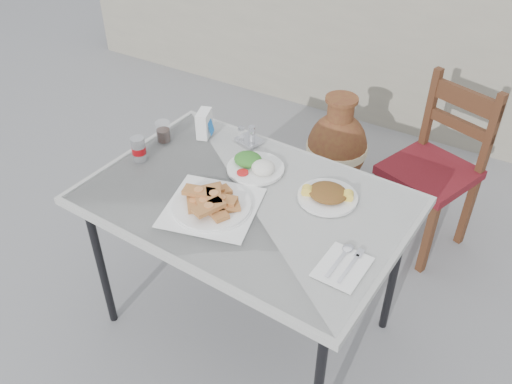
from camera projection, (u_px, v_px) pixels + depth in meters
The scene contains 13 objects.
ground at pixel (213, 323), 2.85m from camera, with size 80.00×80.00×0.00m, color slate.
cafe_table at pixel (246, 207), 2.38m from camera, with size 1.42×1.00×0.84m.
pide_plate at pixel (212, 201), 2.27m from camera, with size 0.46×0.46×0.08m.
salad_rice_plate at pixel (255, 165), 2.49m from camera, with size 0.27×0.27×0.07m.
salad_chopped_plate at pixel (328, 194), 2.32m from camera, with size 0.26×0.26×0.06m.
soda_can at pixel (139, 149), 2.54m from camera, with size 0.07×0.07×0.12m.
cola_glass at pixel (163, 133), 2.68m from camera, with size 0.07×0.07×0.11m.
napkin_holder at pixel (204, 124), 2.71m from camera, with size 0.09×0.12×0.13m.
condiment_caddy at pixel (249, 137), 2.68m from camera, with size 0.14×0.13×0.09m.
cutlery_napkin at pixel (344, 263), 2.02m from camera, with size 0.18×0.24×0.02m.
chair at pixel (435, 167), 3.08m from camera, with size 0.57×0.57×1.01m.
terracotta_urn at pixel (337, 149), 3.59m from camera, with size 0.40×0.40×0.70m.
back_wall at pixel (395, 51), 4.18m from camera, with size 6.00×0.25×1.20m, color gray.
Camera 1 is at (1.15, -1.45, 2.29)m, focal length 38.00 mm.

